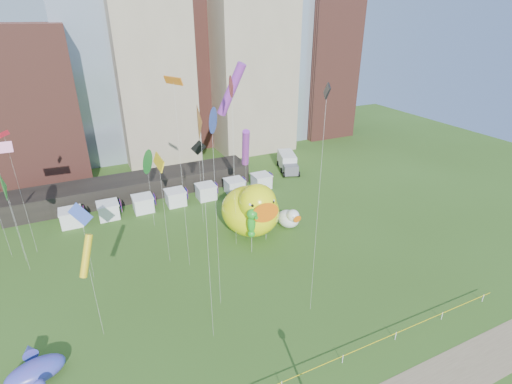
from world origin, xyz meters
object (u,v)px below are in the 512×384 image
seahorse_green (252,221)px  whale_inflatable (35,370)px  big_duck (252,209)px  seahorse_purple (267,214)px  box_truck (287,162)px  small_duck (289,218)px

seahorse_green → whale_inflatable: bearing=-165.6°
seahorse_green → whale_inflatable: size_ratio=1.04×
big_duck → seahorse_purple: (1.01, -2.37, 0.16)m
seahorse_purple → whale_inflatable: bearing=-150.5°
seahorse_purple → whale_inflatable: size_ratio=0.94×
big_duck → seahorse_purple: bearing=-62.1°
whale_inflatable → box_truck: (41.82, 31.53, 0.69)m
big_duck → small_duck: 5.97m
small_duck → seahorse_green: size_ratio=0.66×
seahorse_green → whale_inflatable: (-23.81, -8.97, -3.62)m
small_duck → whale_inflatable: 33.65m
big_duck → box_truck: bearing=53.7°
small_duck → seahorse_purple: (-4.44, -1.67, 2.50)m
seahorse_purple → box_truck: (15.04, 20.67, -2.26)m
small_duck → whale_inflatable: size_ratio=0.69×
seahorse_green → seahorse_purple: 3.60m
whale_inflatable → big_duck: bearing=15.2°
small_duck → box_truck: 21.75m
big_duck → whale_inflatable: bearing=-147.8°
box_truck → small_duck: bearing=-101.0°
whale_inflatable → box_truck: box_truck is taller
seahorse_green → seahorse_purple: size_ratio=1.11×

